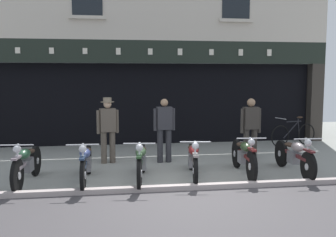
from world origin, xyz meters
name	(u,v)px	position (x,y,z in m)	size (l,w,h in m)	color
ground	(186,211)	(0.00, -0.98, -0.04)	(23.76, 22.00, 0.18)	gray
shop_facade	(144,90)	(0.00, 7.02, 1.69)	(12.06, 4.42, 6.17)	black
motorcycle_far_left	(27,163)	(-2.94, 0.99, 0.43)	(0.62, 1.96, 0.93)	black
motorcycle_left	(86,162)	(-1.75, 0.91, 0.43)	(0.62, 2.07, 0.92)	black
motorcycle_center_left	(141,161)	(-0.61, 0.87, 0.43)	(0.62, 2.05, 0.93)	black
motorcycle_center	(193,158)	(0.54, 1.00, 0.41)	(0.62, 2.00, 0.89)	black
motorcycle_center_right	(244,155)	(1.70, 1.04, 0.44)	(0.62, 2.02, 0.93)	black
motorcycle_right	(294,155)	(2.86, 0.94, 0.42)	(0.62, 2.05, 0.91)	black
salesman_left	(108,127)	(-1.30, 2.66, 0.92)	(0.55, 0.34, 1.66)	brown
shopkeeper_center	(164,127)	(0.12, 2.54, 0.90)	(0.56, 0.26, 1.63)	#2D2D33
salesman_right	(251,126)	(2.40, 2.50, 0.90)	(0.56, 0.25, 1.62)	#38332D
advert_board_near	(206,85)	(1.91, 5.40, 1.89)	(0.72, 0.03, 0.97)	silver
leaning_bicycle	(294,134)	(4.52, 4.33, 0.37)	(1.71, 0.65, 0.93)	black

